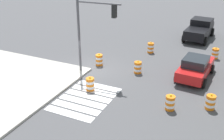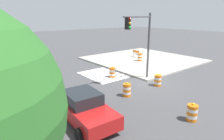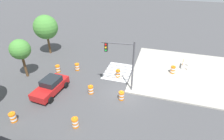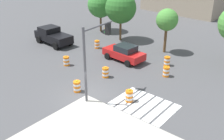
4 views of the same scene
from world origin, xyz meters
name	(u,v)px [view 2 (image 2 of 4)]	position (x,y,z in m)	size (l,w,h in m)	color
ground_plane	(147,82)	(0.00, 0.00, 0.00)	(120.00, 120.00, 0.00)	#474749
sidewalk_corner	(143,59)	(6.00, -6.00, 0.07)	(12.00, 12.00, 0.15)	#ADA89E
crosswalk_stripes	(103,75)	(4.00, 1.80, 0.01)	(4.35, 3.20, 0.02)	silver
sports_car	(84,108)	(-2.14, 7.47, 0.81)	(4.42, 2.38, 1.63)	red
traffic_barrel_near_corner	(127,90)	(-1.08, 3.42, 0.45)	(0.56, 0.56, 1.02)	orange
traffic_barrel_crosswalk_end	(112,72)	(2.87, 1.52, 0.45)	(0.56, 0.56, 1.02)	orange
traffic_barrel_median_near	(192,113)	(-5.64, 2.93, 0.45)	(0.56, 0.56, 1.02)	orange
traffic_barrel_median_far	(158,80)	(-1.12, 0.09, 0.45)	(0.56, 0.56, 1.02)	orange
traffic_barrel_lane_center	(55,85)	(2.90, 6.94, 0.45)	(0.56, 0.56, 1.02)	orange
traffic_barrel_opposite_curb	(30,98)	(1.80, 9.08, 0.45)	(0.56, 0.56, 1.02)	orange
traffic_barrel_on_sidewalk	(140,57)	(5.41, -4.81, 0.60)	(0.56, 0.56, 1.02)	orange
construction_barricade	(137,53)	(7.27, -6.17, 0.72)	(1.32, 0.92, 1.00)	silver
traffic_light_pole	(141,35)	(0.49, 0.53, 3.91)	(0.62, 3.28, 5.50)	#4C4C51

